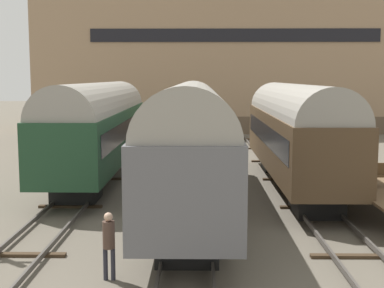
# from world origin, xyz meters

# --- Properties ---
(ground_plane) EXTENTS (200.00, 200.00, 0.00)m
(ground_plane) POSITION_xyz_m (0.00, 0.00, 0.00)
(ground_plane) COLOR #60594C
(track_left) EXTENTS (2.60, 60.00, 0.26)m
(track_left) POSITION_xyz_m (-4.95, 0.00, 0.14)
(track_left) COLOR #4C4742
(track_left) RESTS_ON ground
(track_middle) EXTENTS (2.60, 60.00, 0.26)m
(track_middle) POSITION_xyz_m (0.00, 0.00, 0.14)
(track_middle) COLOR #4C4742
(track_middle) RESTS_ON ground
(track_right) EXTENTS (2.60, 60.00, 0.26)m
(track_right) POSITION_xyz_m (4.95, 0.00, 0.14)
(track_right) COLOR #4C4742
(track_right) RESTS_ON ground
(train_car_green) EXTENTS (3.02, 16.36, 5.04)m
(train_car_green) POSITION_xyz_m (-4.95, 9.51, 2.85)
(train_car_green) COLOR black
(train_car_green) RESTS_ON ground
(train_car_grey) EXTENTS (3.01, 17.73, 5.13)m
(train_car_grey) POSITION_xyz_m (0.00, 2.85, 2.91)
(train_car_grey) COLOR black
(train_car_grey) RESTS_ON ground
(train_car_brown) EXTENTS (2.94, 15.31, 5.00)m
(train_car_brown) POSITION_xyz_m (4.95, 7.24, 2.84)
(train_car_brown) COLOR black
(train_car_brown) RESTS_ON ground
(station_platform) EXTENTS (2.96, 12.00, 1.11)m
(station_platform) POSITION_xyz_m (7.74, 3.72, 1.03)
(station_platform) COLOR brown
(station_platform) RESTS_ON ground
(bench) EXTENTS (1.40, 0.40, 0.91)m
(bench) POSITION_xyz_m (7.39, 2.10, 1.60)
(bench) COLOR brown
(bench) RESTS_ON station_platform
(person_worker) EXTENTS (0.32, 0.32, 1.83)m
(person_worker) POSITION_xyz_m (-2.03, -4.81, 1.11)
(person_worker) COLOR #282833
(person_worker) RESTS_ON ground
(warehouse_building) EXTENTS (37.83, 10.26, 16.55)m
(warehouse_building) POSITION_xyz_m (3.58, 36.42, 8.28)
(warehouse_building) COLOR brown
(warehouse_building) RESTS_ON ground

